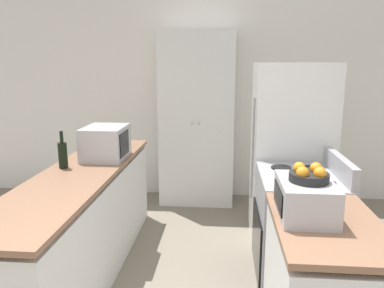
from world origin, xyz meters
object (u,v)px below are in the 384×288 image
Objects in this scene: wine_bottle at (63,154)px; toaster_oven at (305,198)px; microwave at (106,142)px; refrigerator at (290,154)px; pantry_cabinet at (197,120)px; fruit_bowl at (309,175)px; stove at (298,228)px.

toaster_oven is (1.82, -0.85, -0.01)m from wine_bottle.
toaster_oven is (1.56, -1.21, -0.04)m from microwave.
microwave is at bearing -167.47° from refrigerator.
pantry_cabinet is 4.86× the size of toaster_oven.
refrigerator reaches higher than fruit_bowl.
pantry_cabinet is 1.20× the size of refrigerator.
microwave is at bearing 166.69° from stove.
pantry_cabinet is 9.57× the size of fruit_bowl.
microwave is at bearing -118.87° from pantry_cabinet.
toaster_oven is at bearing 139.62° from fruit_bowl.
toaster_oven is (-0.14, -0.81, 0.55)m from stove.
stove is at bearing -13.31° from microwave.
pantry_cabinet is at bearing 118.52° from stove.
stove is at bearing 80.87° from fruit_bowl.
pantry_cabinet is at bearing 107.78° from fruit_bowl.
fruit_bowl reaches higher than toaster_oven.
microwave is 1.99m from fruit_bowl.
refrigerator is at bearing 20.42° from wine_bottle.
pantry_cabinet reaches higher than wine_bottle.
refrigerator is (0.05, 0.79, 0.43)m from stove.
stove is 0.99m from toaster_oven.
fruit_bowl reaches higher than stove.
microwave is at bearing 142.25° from fruit_bowl.
stove is (0.96, -1.76, -0.60)m from pantry_cabinet.
toaster_oven is at bearing -37.73° from microwave.
pantry_cabinet is 1.99× the size of stove.
refrigerator is at bearing 83.74° from fruit_bowl.
stove is 4.80× the size of fruit_bowl.
pantry_cabinet is 6.75× the size of wine_bottle.
refrigerator is 7.97× the size of fruit_bowl.
pantry_cabinet is at bearing 61.13° from microwave.
wine_bottle is 2.02m from fruit_bowl.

